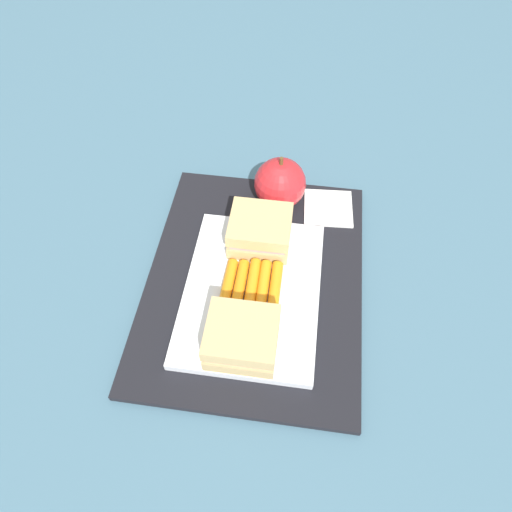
% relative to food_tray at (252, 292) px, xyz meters
% --- Properties ---
extents(ground_plane, '(2.40, 2.40, 0.00)m').
position_rel_food_tray_xyz_m(ground_plane, '(0.03, 0.00, -0.02)').
color(ground_plane, '#42667A').
extents(lunchbag_mat, '(0.36, 0.28, 0.01)m').
position_rel_food_tray_xyz_m(lunchbag_mat, '(0.03, 0.00, -0.01)').
color(lunchbag_mat, black).
rests_on(lunchbag_mat, ground_plane).
extents(food_tray, '(0.23, 0.17, 0.01)m').
position_rel_food_tray_xyz_m(food_tray, '(0.00, 0.00, 0.00)').
color(food_tray, white).
rests_on(food_tray, lunchbag_mat).
extents(sandwich_half_left, '(0.07, 0.08, 0.04)m').
position_rel_food_tray_xyz_m(sandwich_half_left, '(-0.08, 0.00, 0.03)').
color(sandwich_half_left, tan).
rests_on(sandwich_half_left, food_tray).
extents(sandwich_half_right, '(0.07, 0.08, 0.04)m').
position_rel_food_tray_xyz_m(sandwich_half_right, '(0.08, 0.00, 0.03)').
color(sandwich_half_right, tan).
rests_on(sandwich_half_right, food_tray).
extents(carrot_sticks_bundle, '(0.08, 0.07, 0.02)m').
position_rel_food_tray_xyz_m(carrot_sticks_bundle, '(-0.00, 0.00, 0.01)').
color(carrot_sticks_bundle, orange).
rests_on(carrot_sticks_bundle, food_tray).
extents(apple, '(0.07, 0.07, 0.09)m').
position_rel_food_tray_xyz_m(apple, '(0.16, -0.02, 0.03)').
color(apple, red).
rests_on(apple, lunchbag_mat).
extents(paper_napkin, '(0.07, 0.07, 0.00)m').
position_rel_food_tray_xyz_m(paper_napkin, '(0.16, -0.09, -0.00)').
color(paper_napkin, white).
rests_on(paper_napkin, lunchbag_mat).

